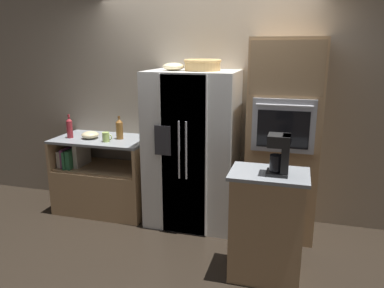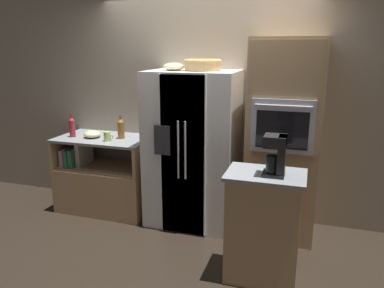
{
  "view_description": "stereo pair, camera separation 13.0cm",
  "coord_description": "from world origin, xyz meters",
  "views": [
    {
      "loc": [
        1.05,
        -3.8,
        1.98
      ],
      "look_at": [
        -0.02,
        -0.02,
        0.95
      ],
      "focal_mm": 35.0,
      "sensor_mm": 36.0,
      "label": 1
    },
    {
      "loc": [
        1.17,
        -3.76,
        1.98
      ],
      "look_at": [
        -0.02,
        -0.02,
        0.95
      ],
      "focal_mm": 35.0,
      "sensor_mm": 36.0,
      "label": 2
    }
  ],
  "objects": [
    {
      "name": "bottle_short",
      "position": [
        -0.95,
        0.11,
        1.04
      ],
      "size": [
        0.08,
        0.08,
        0.28
      ],
      "color": "brown",
      "rests_on": "counter_left"
    },
    {
      "name": "coffee_maker",
      "position": [
        0.95,
        -0.83,
        1.15
      ],
      "size": [
        0.17,
        0.18,
        0.33
      ],
      "color": "black",
      "rests_on": "island_counter"
    },
    {
      "name": "refrigerator",
      "position": [
        -0.04,
        0.07,
        0.87
      ],
      "size": [
        0.98,
        0.73,
        1.73
      ],
      "color": "white",
      "rests_on": "ground_plane"
    },
    {
      "name": "wall_back",
      "position": [
        0.0,
        0.45,
        1.4
      ],
      "size": [
        12.0,
        0.06,
        2.8
      ],
      "color": "tan",
      "rests_on": "ground_plane"
    },
    {
      "name": "mug",
      "position": [
        -1.04,
        -0.06,
        0.97
      ],
      "size": [
        0.12,
        0.08,
        0.11
      ],
      "color": "#B2D166",
      "rests_on": "counter_left"
    },
    {
      "name": "wicker_basket",
      "position": [
        0.06,
        0.08,
        1.8
      ],
      "size": [
        0.4,
        0.4,
        0.12
      ],
      "color": "tan",
      "rests_on": "refrigerator"
    },
    {
      "name": "ground_plane",
      "position": [
        0.0,
        0.0,
        0.0
      ],
      "size": [
        20.0,
        20.0,
        0.0
      ],
      "primitive_type": "plane",
      "color": "black"
    },
    {
      "name": "wall_oven",
      "position": [
        0.94,
        0.11,
        1.04
      ],
      "size": [
        0.72,
        0.68,
        2.07
      ],
      "color": "tan",
      "rests_on": "ground_plane"
    },
    {
      "name": "fruit_bowl",
      "position": [
        -0.24,
        0.02,
        1.77
      ],
      "size": [
        0.23,
        0.23,
        0.08
      ],
      "color": "beige",
      "rests_on": "refrigerator"
    },
    {
      "name": "island_counter",
      "position": [
        0.87,
        -0.8,
        0.49
      ],
      "size": [
        0.65,
        0.46,
        0.97
      ],
      "color": "tan",
      "rests_on": "ground_plane"
    },
    {
      "name": "counter_left",
      "position": [
        -1.19,
        0.09,
        0.34
      ],
      "size": [
        1.13,
        0.67,
        0.92
      ],
      "color": "tan",
      "rests_on": "ground_plane"
    },
    {
      "name": "bottle_tall",
      "position": [
        -1.55,
        0.0,
        1.04
      ],
      "size": [
        0.07,
        0.07,
        0.28
      ],
      "color": "maroon",
      "rests_on": "counter_left"
    },
    {
      "name": "mixing_bowl",
      "position": [
        -1.3,
        0.04,
        0.96
      ],
      "size": [
        0.2,
        0.2,
        0.08
      ],
      "color": "beige",
      "rests_on": "counter_left"
    }
  ]
}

